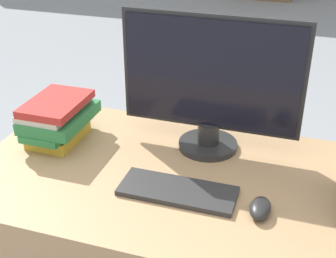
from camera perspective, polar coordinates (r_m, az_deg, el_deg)
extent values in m
cube|color=tan|center=(1.73, -1.88, -15.12)|extent=(1.13, 0.74, 0.73)
cylinder|color=#282828|center=(1.62, 4.88, -1.90)|extent=(0.20, 0.20, 0.02)
cylinder|color=#282828|center=(1.60, 4.94, -0.47)|extent=(0.07, 0.07, 0.07)
cube|color=#282828|center=(1.51, 5.32, 6.75)|extent=(0.60, 0.01, 0.38)
cube|color=black|center=(1.51, 5.28, 6.68)|extent=(0.57, 0.02, 0.36)
cube|color=#2D2D2D|center=(1.39, 1.19, -7.57)|extent=(0.35, 0.14, 0.02)
ellipsoid|color=#262626|center=(1.33, 11.18, -9.45)|extent=(0.06, 0.10, 0.04)
cube|color=gold|center=(1.70, -13.23, -0.64)|extent=(0.15, 0.20, 0.04)
cube|color=#2D7F42|center=(1.69, -13.40, 0.46)|extent=(0.14, 0.27, 0.02)
cube|color=#2D7F42|center=(1.67, -13.08, 1.44)|extent=(0.19, 0.27, 0.04)
cube|color=silver|center=(1.67, -13.73, 2.46)|extent=(0.16, 0.25, 0.02)
cube|color=#B72D28|center=(1.64, -13.48, 3.04)|extent=(0.17, 0.24, 0.03)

